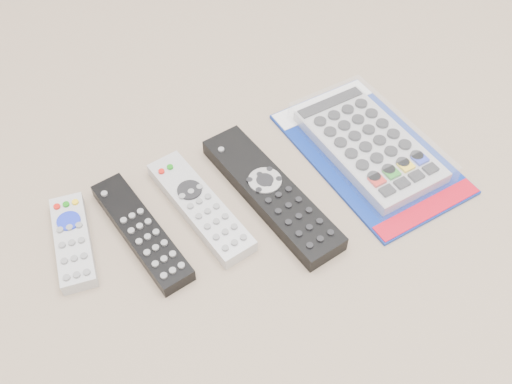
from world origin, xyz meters
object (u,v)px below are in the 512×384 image
remote_small_grey (73,241)px  remote_silver_dvd (200,206)px  remote_slim_black (141,232)px  remote_large_black (271,193)px  jumbo_remote_packaged (369,144)px

remote_small_grey → remote_silver_dvd: 0.17m
remote_slim_black → remote_silver_dvd: bearing=-6.9°
remote_large_black → jumbo_remote_packaged: jumbo_remote_packaged is taller
remote_small_grey → remote_large_black: bearing=-1.3°
remote_silver_dvd → remote_large_black: bearing=-23.4°
remote_silver_dvd → remote_large_black: (0.10, -0.03, 0.00)m
remote_slim_black → remote_large_black: (0.18, -0.03, 0.00)m
remote_small_grey → remote_slim_black: (0.08, -0.03, 0.00)m
remote_silver_dvd → remote_small_grey: bearing=163.3°
jumbo_remote_packaged → remote_small_grey: bearing=171.8°
remote_silver_dvd → jumbo_remote_packaged: bearing=-11.3°
remote_small_grey → remote_silver_dvd: size_ratio=0.73×
remote_slim_black → jumbo_remote_packaged: size_ratio=0.70×
remote_slim_black → remote_small_grey: bearing=153.7°
remote_slim_black → jumbo_remote_packaged: (0.36, -0.02, 0.01)m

